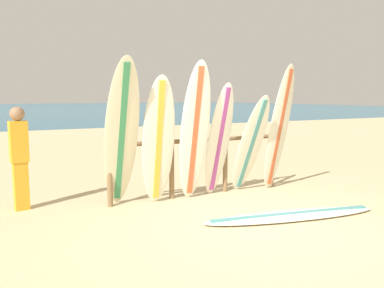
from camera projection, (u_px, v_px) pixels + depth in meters
ground_plane at (265, 229)px, 5.38m from camera, size 120.00×120.00×0.00m
ocean_water at (18, 109)px, 56.61m from camera, size 120.00×80.00×0.01m
surfboard_rack at (199, 155)px, 7.14m from camera, size 3.47×0.09×1.17m
surfboard_leaning_far_left at (121, 135)px, 6.14m from camera, size 0.59×0.98×2.43m
surfboard_leaning_left at (159, 141)px, 6.42m from camera, size 0.60×0.58×2.17m
surfboard_leaning_center_left at (195, 133)px, 6.59m from camera, size 0.60×0.78×2.41m
surfboard_leaning_center at (219, 140)px, 6.98m from camera, size 0.53×0.65×2.07m
surfboard_leaning_center_right at (251, 145)px, 7.18m from camera, size 0.58×0.90×1.86m
surfboard_leaning_right at (279, 129)px, 7.39m from camera, size 0.54×0.65×2.42m
surfboard_lying_on_sand at (292, 215)px, 5.86m from camera, size 2.88×1.04×0.08m
beachgoer_standing at (19, 154)px, 6.17m from camera, size 0.29×0.23×1.66m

